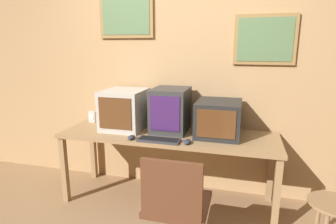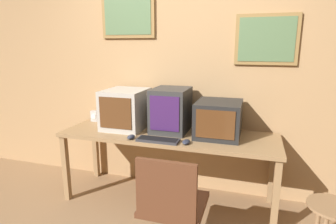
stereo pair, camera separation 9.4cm
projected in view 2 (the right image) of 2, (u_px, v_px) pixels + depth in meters
name	position (u px, v px, depth m)	size (l,w,h in m)	color
wall_back	(179.00, 72.00, 3.03)	(8.00, 0.08, 2.60)	tan
desk	(168.00, 140.00, 2.81)	(2.14, 0.67, 0.74)	#99754C
monitor_left	(126.00, 109.00, 2.95)	(0.41, 0.48, 0.41)	#B7B2A8
monitor_center	(171.00, 110.00, 2.83)	(0.35, 0.42, 0.44)	#333333
monitor_right	(219.00, 119.00, 2.69)	(0.42, 0.48, 0.34)	black
keyboard_main	(158.00, 140.00, 2.56)	(0.39, 0.14, 0.03)	#333338
mouse_near_keyboard	(186.00, 142.00, 2.49)	(0.07, 0.11, 0.04)	#282D3D
mouse_far_corner	(131.00, 137.00, 2.62)	(0.06, 0.10, 0.04)	#282D3D
desk_clock	(94.00, 116.00, 3.23)	(0.08, 0.05, 0.13)	#B7B2AD
office_chair	(172.00, 217.00, 2.03)	(0.47, 0.47, 0.87)	black
side_stool	(332.00, 216.00, 2.12)	(0.37, 0.37, 0.42)	#8E6B47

